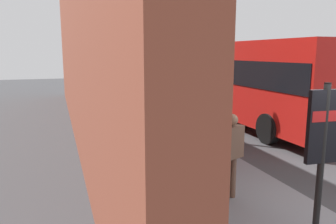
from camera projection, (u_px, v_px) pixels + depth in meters
The scene contains 15 objects.
ground at pixel (229, 138), 11.51m from camera, with size 60.00×60.00×0.00m, color #38383A.
sidewalk_pavement at pixel (138, 130), 12.49m from camera, with size 24.00×3.50×0.12m, color slate.
station_facade at pixel (75, 1), 11.93m from camera, with size 22.00×0.65×9.59m.
bicycle_end_of_row at pixel (157, 182), 6.29m from camera, with size 0.66×1.71×0.97m.
bicycle_by_door at pixel (148, 166), 7.18m from camera, with size 0.48×1.77×0.97m.
bicycle_beside_lamp at pixel (134, 153), 8.08m from camera, with size 0.65×1.71×0.97m.
bicycle_leaning_wall at pixel (130, 142), 9.09m from camera, with size 0.69×1.70×0.97m.
bicycle_under_window at pixel (123, 135), 9.87m from camera, with size 0.50×1.75×0.97m.
bicycle_nearest_sign at pixel (113, 127), 10.87m from camera, with size 0.53×1.75×0.97m.
transit_info_sign at pixel (323, 137), 4.85m from camera, with size 0.13×0.55×2.40m.
city_bus at pixel (245, 77), 13.96m from camera, with size 10.53×2.74×3.35m.
pedestrian_crossing_street at pixel (216, 115), 9.23m from camera, with size 0.26×0.67×1.78m.
pedestrian_by_facade at pixel (231, 148), 6.30m from camera, with size 0.40×0.60×1.69m.
pedestrian_near_bus at pixel (131, 98), 12.96m from camera, with size 0.65×0.37×1.75m.
street_lamp at pixel (189, 47), 11.06m from camera, with size 0.28×0.28×5.04m.
Camera 1 is at (-3.89, 4.59, 2.94)m, focal length 35.21 mm.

